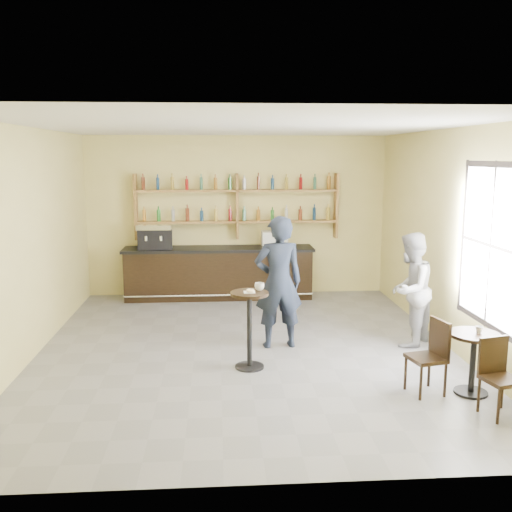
{
  "coord_description": "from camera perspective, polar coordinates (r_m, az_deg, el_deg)",
  "views": [
    {
      "loc": [
        -0.41,
        -7.99,
        2.8
      ],
      "look_at": [
        0.2,
        0.8,
        1.25
      ],
      "focal_mm": 40.0,
      "sensor_mm": 36.0,
      "label": 1
    }
  ],
  "objects": [
    {
      "name": "chair_west",
      "position": [
        7.15,
        16.64,
        -9.68
      ],
      "size": [
        0.46,
        0.46,
        0.89
      ],
      "primitive_type": null,
      "rotation": [
        0.0,
        0.0,
        -1.34
      ],
      "color": "black",
      "rests_on": "floor"
    },
    {
      "name": "shelf_unit",
      "position": [
        11.41,
        -1.9,
        5.0
      ],
      "size": [
        4.0,
        0.26,
        1.4
      ],
      "primitive_type": null,
      "color": "brown",
      "rests_on": "wall_back"
    },
    {
      "name": "cafe_table",
      "position": [
        7.34,
        20.84,
        -10.02
      ],
      "size": [
        0.65,
        0.65,
        0.75
      ],
      "primitive_type": null,
      "rotation": [
        0.0,
        0.0,
        -0.1
      ],
      "color": "black",
      "rests_on": "floor"
    },
    {
      "name": "cup_cafe",
      "position": [
        7.23,
        21.41,
        -6.87
      ],
      "size": [
        0.1,
        0.1,
        0.08
      ],
      "primitive_type": "imported",
      "rotation": [
        0.0,
        0.0,
        0.06
      ],
      "color": "white",
      "rests_on": "cafe_table"
    },
    {
      "name": "pedestal_table",
      "position": [
        7.62,
        -0.66,
        -7.44
      ],
      "size": [
        0.63,
        0.63,
        1.04
      ],
      "primitive_type": null,
      "rotation": [
        0.0,
        0.0,
        0.29
      ],
      "color": "black",
      "rests_on": "floor"
    },
    {
      "name": "window_pane",
      "position": [
        7.67,
        22.42,
        0.97
      ],
      "size": [
        0.0,
        2.0,
        2.0
      ],
      "primitive_type": "plane",
      "rotation": [
        1.57,
        0.0,
        -1.57
      ],
      "color": "white",
      "rests_on": "wall_right"
    },
    {
      "name": "man_main",
      "position": [
        8.35,
        2.26,
        -2.63
      ],
      "size": [
        0.76,
        0.54,
        1.96
      ],
      "primitive_type": "imported",
      "rotation": [
        0.0,
        0.0,
        3.24
      ],
      "color": "black",
      "rests_on": "floor"
    },
    {
      "name": "wall_front",
      "position": [
        4.66,
        1.19,
        -4.95
      ],
      "size": [
        7.0,
        0.0,
        7.0
      ],
      "primitive_type": "plane",
      "rotation": [
        -1.57,
        0.0,
        0.0
      ],
      "color": "#E4D681",
      "rests_on": "floor"
    },
    {
      "name": "wall_left",
      "position": [
        8.48,
        -21.71,
        1.13
      ],
      "size": [
        0.0,
        7.0,
        7.0
      ],
      "primitive_type": "plane",
      "rotation": [
        1.57,
        0.0,
        1.57
      ],
      "color": "#E4D681",
      "rests_on": "floor"
    },
    {
      "name": "pastry_case",
      "position": [
        11.31,
        1.86,
        1.7
      ],
      "size": [
        0.56,
        0.46,
        0.31
      ],
      "primitive_type": null,
      "rotation": [
        0.0,
        0.0,
        0.09
      ],
      "color": "silver",
      "rests_on": "bar_counter"
    },
    {
      "name": "patron_second",
      "position": [
        8.76,
        15.15,
        -3.25
      ],
      "size": [
        1.02,
        1.05,
        1.7
      ],
      "primitive_type": "imported",
      "rotation": [
        0.0,
        0.0,
        -2.26
      ],
      "color": "gray",
      "rests_on": "floor"
    },
    {
      "name": "espresso_machine",
      "position": [
        11.31,
        -10.09,
        1.96
      ],
      "size": [
        0.71,
        0.5,
        0.47
      ],
      "primitive_type": null,
      "rotation": [
        0.0,
        0.0,
        0.11
      ],
      "color": "black",
      "rests_on": "bar_counter"
    },
    {
      "name": "bar_counter",
      "position": [
        11.37,
        -3.74,
        -1.67
      ],
      "size": [
        3.74,
        0.73,
        1.01
      ],
      "primitive_type": null,
      "color": "black",
      "rests_on": "floor"
    },
    {
      "name": "liquor_bottles",
      "position": [
        11.4,
        -1.9,
        5.85
      ],
      "size": [
        3.68,
        0.1,
        1.0
      ],
      "primitive_type": null,
      "color": "#8C5919",
      "rests_on": "shelf_unit"
    },
    {
      "name": "wall_right",
      "position": [
        8.77,
        18.97,
        1.57
      ],
      "size": [
        0.0,
        7.0,
        7.0
      ],
      "primitive_type": "plane",
      "rotation": [
        1.57,
        0.0,
        -1.57
      ],
      "color": "#E4D681",
      "rests_on": "floor"
    },
    {
      "name": "cup_pedestal",
      "position": [
        7.57,
        0.35,
        -3.07
      ],
      "size": [
        0.13,
        0.13,
        0.1
      ],
      "primitive_type": "imported",
      "rotation": [
        0.0,
        0.0,
        0.06
      ],
      "color": "white",
      "rests_on": "pedestal_table"
    },
    {
      "name": "ceiling",
      "position": [
        8.01,
        -1.06,
        12.84
      ],
      "size": [
        7.0,
        7.0,
        0.0
      ],
      "primitive_type": "plane",
      "rotation": [
        3.14,
        0.0,
        0.0
      ],
      "color": "white",
      "rests_on": "wall_back"
    },
    {
      "name": "chair_south",
      "position": [
        6.84,
        23.38,
        -11.21
      ],
      "size": [
        0.44,
        0.44,
        0.85
      ],
      "primitive_type": null,
      "rotation": [
        0.0,
        0.0,
        0.23
      ],
      "color": "black",
      "rests_on": "floor"
    },
    {
      "name": "napkin",
      "position": [
        7.48,
        -0.67,
        -3.62
      ],
      "size": [
        0.15,
        0.15,
        0.0
      ],
      "primitive_type": "cube",
      "rotation": [
        0.0,
        0.0,
        -0.0
      ],
      "color": "white",
      "rests_on": "pedestal_table"
    },
    {
      "name": "donut",
      "position": [
        7.46,
        -0.59,
        -3.49
      ],
      "size": [
        0.12,
        0.12,
        0.04
      ],
      "primitive_type": "torus",
      "rotation": [
        0.0,
        0.0,
        0.14
      ],
      "color": "gold",
      "rests_on": "napkin"
    },
    {
      "name": "wall_back",
      "position": [
        11.56,
        -1.92,
        4.02
      ],
      "size": [
        7.0,
        0.0,
        7.0
      ],
      "primitive_type": "plane",
      "rotation": [
        1.57,
        0.0,
        0.0
      ],
      "color": "#E4D681",
      "rests_on": "floor"
    },
    {
      "name": "floor",
      "position": [
        8.48,
        -0.99,
        -9.32
      ],
      "size": [
        7.0,
        7.0,
        0.0
      ],
      "primitive_type": "plane",
      "color": "slate",
      "rests_on": "ground"
    },
    {
      "name": "window_frame",
      "position": [
        7.67,
        22.38,
        0.97
      ],
      "size": [
        0.04,
        1.7,
        2.1
      ],
      "primitive_type": null,
      "color": "black",
      "rests_on": "wall_right"
    }
  ]
}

